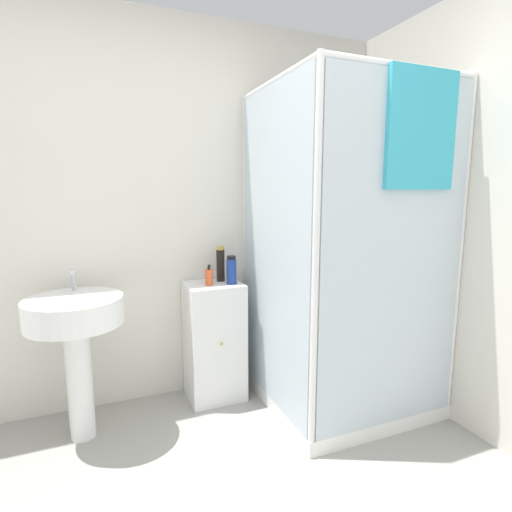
{
  "coord_description": "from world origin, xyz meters",
  "views": [
    {
      "loc": [
        -0.31,
        -0.98,
        1.4
      ],
      "look_at": [
        0.54,
        1.09,
        1.03
      ],
      "focal_mm": 28.0,
      "sensor_mm": 36.0,
      "label": 1
    }
  ],
  "objects_px": {
    "sink": "(76,328)",
    "soap_dispenser": "(209,277)",
    "shampoo_bottle_blue": "(231,270)",
    "shampoo_bottle_tall_black": "(220,264)"
  },
  "relations": [
    {
      "from": "soap_dispenser",
      "to": "shampoo_bottle_blue",
      "type": "distance_m",
      "value": 0.15
    },
    {
      "from": "soap_dispenser",
      "to": "shampoo_bottle_blue",
      "type": "xyz_separation_m",
      "value": [
        0.14,
        -0.03,
        0.04
      ]
    },
    {
      "from": "soap_dispenser",
      "to": "shampoo_bottle_blue",
      "type": "bearing_deg",
      "value": -10.35
    },
    {
      "from": "soap_dispenser",
      "to": "sink",
      "type": "bearing_deg",
      "value": -170.85
    },
    {
      "from": "sink",
      "to": "shampoo_bottle_tall_black",
      "type": "bearing_deg",
      "value": 13.22
    },
    {
      "from": "shampoo_bottle_tall_black",
      "to": "shampoo_bottle_blue",
      "type": "bearing_deg",
      "value": -70.01
    },
    {
      "from": "sink",
      "to": "shampoo_bottle_tall_black",
      "type": "distance_m",
      "value": 0.96
    },
    {
      "from": "sink",
      "to": "soap_dispenser",
      "type": "distance_m",
      "value": 0.83
    },
    {
      "from": "sink",
      "to": "soap_dispenser",
      "type": "height_order",
      "value": "sink"
    },
    {
      "from": "sink",
      "to": "shampoo_bottle_blue",
      "type": "bearing_deg",
      "value": 6.19
    }
  ]
}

